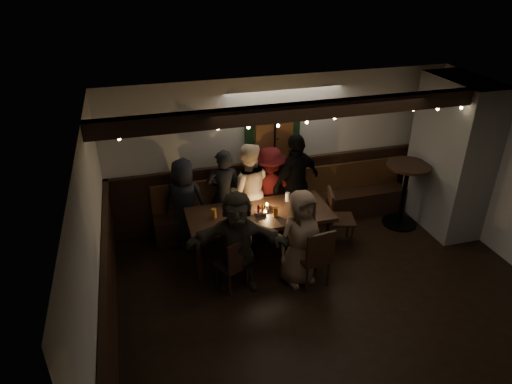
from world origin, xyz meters
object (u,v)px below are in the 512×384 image
object	(u,v)px
chair_near_left	(235,262)
chair_near_right	(316,255)
high_top	(405,187)
person_e	(296,182)
person_a	(184,202)
person_d	(270,189)
person_f	(237,242)
person_b	(225,195)
person_c	(248,190)
dining_table	(259,217)
chair_end	(336,214)
person_g	(300,238)

from	to	relation	value
chair_near_left	chair_near_right	world-z (taller)	chair_near_right
high_top	person_e	world-z (taller)	person_e
person_a	person_d	distance (m)	1.46
person_f	person_b	bearing A→B (deg)	98.23
person_c	person_b	bearing A→B (deg)	7.13
person_b	person_e	size ratio (longest dim) A/B	0.92
person_e	chair_near_left	bearing A→B (deg)	19.97
person_a	person_c	distance (m)	1.06
dining_table	person_a	world-z (taller)	person_a
chair_end	person_g	bearing A→B (deg)	-140.02
person_a	person_b	world-z (taller)	person_b
high_top	person_a	size ratio (longest dim) A/B	0.78
chair_near_right	high_top	world-z (taller)	high_top
dining_table	chair_near_left	bearing A→B (deg)	-128.53
chair_end	person_b	xyz separation A→B (m)	(-1.69, 0.70, 0.25)
person_b	person_g	bearing A→B (deg)	132.98
chair_near_right	person_d	bearing A→B (deg)	95.42
person_c	person_g	distance (m)	1.50
person_c	chair_end	bearing A→B (deg)	161.87
person_b	person_f	world-z (taller)	person_b
dining_table	chair_near_left	size ratio (longest dim) A/B	2.59
person_a	person_b	xyz separation A→B (m)	(0.66, -0.02, 0.05)
person_a	person_e	distance (m)	1.90
person_c	chair_near_left	bearing A→B (deg)	77.97
chair_near_right	chair_end	world-z (taller)	chair_end
person_a	person_f	distance (m)	1.48
person_f	chair_near_left	bearing A→B (deg)	-121.59
person_b	person_g	world-z (taller)	person_b
chair_end	person_f	world-z (taller)	person_f
person_a	person_g	bearing A→B (deg)	155.46
chair_near_left	person_g	size ratio (longest dim) A/B	0.58
dining_table	person_b	size ratio (longest dim) A/B	1.39
chair_near_right	chair_end	size ratio (longest dim) A/B	0.99
high_top	person_b	bearing A→B (deg)	171.26
person_d	person_e	xyz separation A→B (m)	(0.44, -0.08, 0.11)
chair_near_left	person_f	size ratio (longest dim) A/B	0.55
person_f	person_g	bearing A→B (deg)	6.45
chair_end	person_e	distance (m)	0.88
dining_table	high_top	xyz separation A→B (m)	(2.69, 0.24, 0.02)
chair_near_right	high_top	bearing A→B (deg)	29.02
high_top	person_e	xyz separation A→B (m)	(-1.84, 0.45, 0.13)
high_top	person_d	size ratio (longest dim) A/B	0.77
chair_near_right	person_g	world-z (taller)	person_g
chair_end	person_g	distance (m)	1.21
chair_near_left	person_g	distance (m)	0.98
high_top	person_g	bearing A→B (deg)	-156.71
person_e	person_d	bearing A→B (deg)	-35.16
person_c	person_d	bearing A→B (deg)	-159.98
chair_near_right	person_g	distance (m)	0.33
chair_near_right	person_b	xyz separation A→B (m)	(-0.96, 1.65, 0.26)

